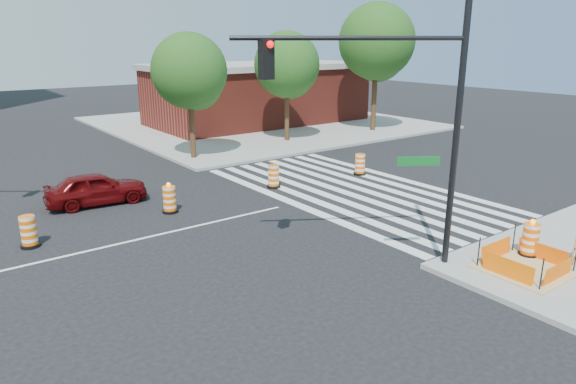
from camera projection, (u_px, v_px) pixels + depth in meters
The scene contains 16 objects.
ground at pixel (97, 249), 16.09m from camera, with size 120.00×120.00×0.00m, color black.
sidewalk_ne at pixel (258, 123), 40.21m from camera, with size 22.00×22.00×0.15m, color gray.
crosswalk_east at pixel (352, 190), 22.36m from camera, with size 6.75×13.50×0.01m.
lane_centerline at pixel (97, 249), 16.09m from camera, with size 14.00×0.12×0.01m, color silver.
excavation_pit at pixel (525, 267), 14.26m from camera, with size 2.20×2.20×0.90m.
brick_storefront at pixel (258, 94), 39.58m from camera, with size 16.50×8.50×4.60m.
red_coupe at pixel (96, 188), 20.31m from camera, with size 1.55×3.85×1.31m, color #510608.
signal_pole_se at pixel (398, 96), 13.32m from camera, with size 5.24×3.25×7.99m.
pit_drum at pixel (530, 241), 15.06m from camera, with size 0.59×0.59×1.16m.
tree_north_c at pixel (190, 75), 26.78m from camera, with size 3.96×3.96×6.73m.
tree_north_d at pixel (287, 68), 31.60m from camera, with size 4.04×4.04×6.87m.
tree_north_e at pixel (377, 46), 34.96m from camera, with size 5.17×5.17×8.80m.
median_drum_2 at pixel (29, 233), 16.13m from camera, with size 0.60×0.60×1.02m.
median_drum_3 at pixel (170, 200), 19.37m from camera, with size 0.60×0.60×1.18m.
median_drum_4 at pixel (274, 177), 22.65m from camera, with size 0.60×0.60×1.02m.
median_drum_5 at pixel (360, 165), 24.83m from camera, with size 0.60×0.60×1.02m.
Camera 1 is at (-4.10, -15.54, 6.30)m, focal length 32.00 mm.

